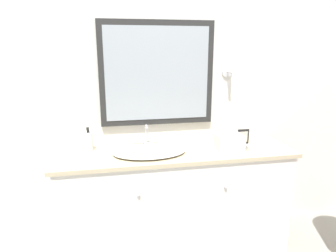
{
  "coord_description": "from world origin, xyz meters",
  "views": [
    {
      "loc": [
        -0.47,
        -1.84,
        1.62
      ],
      "look_at": [
        -0.06,
        0.29,
        1.06
      ],
      "focal_mm": 32.0,
      "sensor_mm": 36.0,
      "label": 1
    }
  ],
  "objects_px": {
    "soap_bottle": "(89,141)",
    "appliance_box": "(229,142)",
    "sink_basin": "(149,151)",
    "picture_frame": "(243,137)"
  },
  "relations": [
    {
      "from": "soap_bottle",
      "to": "appliance_box",
      "type": "xyz_separation_m",
      "value": [
        1.07,
        -0.18,
        -0.02
      ]
    },
    {
      "from": "sink_basin",
      "to": "soap_bottle",
      "type": "distance_m",
      "value": 0.48
    },
    {
      "from": "sink_basin",
      "to": "appliance_box",
      "type": "bearing_deg",
      "value": -2.73
    },
    {
      "from": "soap_bottle",
      "to": "picture_frame",
      "type": "bearing_deg",
      "value": -3.24
    },
    {
      "from": "sink_basin",
      "to": "soap_bottle",
      "type": "relative_size",
      "value": 2.91
    },
    {
      "from": "sink_basin",
      "to": "picture_frame",
      "type": "height_order",
      "value": "sink_basin"
    },
    {
      "from": "appliance_box",
      "to": "picture_frame",
      "type": "xyz_separation_m",
      "value": [
        0.17,
        0.11,
        0.0
      ]
    },
    {
      "from": "soap_bottle",
      "to": "picture_frame",
      "type": "relative_size",
      "value": 1.51
    },
    {
      "from": "sink_basin",
      "to": "appliance_box",
      "type": "distance_m",
      "value": 0.62
    },
    {
      "from": "sink_basin",
      "to": "soap_bottle",
      "type": "height_order",
      "value": "soap_bottle"
    }
  ]
}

